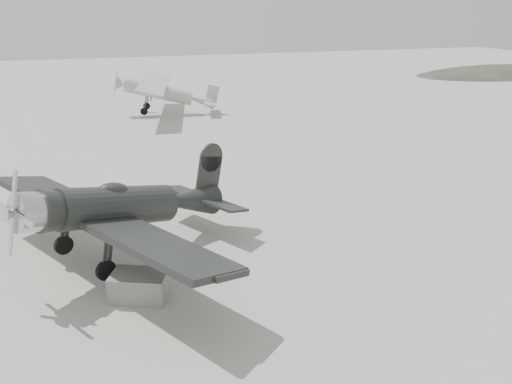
% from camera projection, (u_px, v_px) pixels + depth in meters
% --- Properties ---
extents(ground, '(160.00, 160.00, 0.00)m').
position_uv_depth(ground, '(229.00, 255.00, 19.07)').
color(ground, '#A3A191').
rests_on(ground, ground).
extents(hill_northeast, '(32.00, 16.00, 5.20)m').
position_uv_depth(hill_northeast, '(503.00, 74.00, 69.05)').
color(hill_northeast, '#2D3526').
rests_on(hill_northeast, ground).
extents(lowwing_monoplane, '(9.82, 11.66, 3.99)m').
position_uv_depth(lowwing_monoplane, '(127.00, 206.00, 18.11)').
color(lowwing_monoplane, black).
rests_on(lowwing_monoplane, ground).
extents(highwing_monoplane, '(8.81, 12.33, 3.48)m').
position_uv_depth(highwing_monoplane, '(163.00, 89.00, 42.76)').
color(highwing_monoplane, '#ACAFB2').
rests_on(highwing_monoplane, ground).
extents(equipment_block, '(2.08, 1.72, 0.89)m').
position_uv_depth(equipment_block, '(140.00, 286.00, 16.13)').
color(equipment_block, slate).
rests_on(equipment_block, ground).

